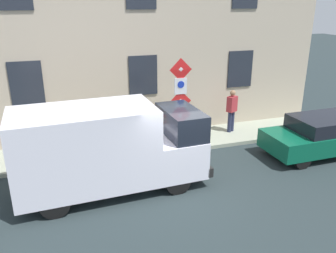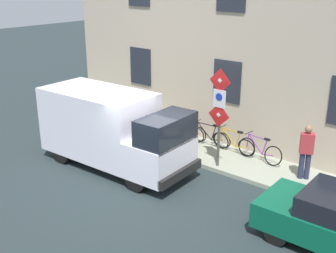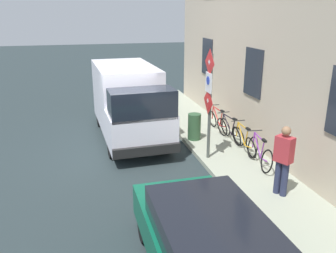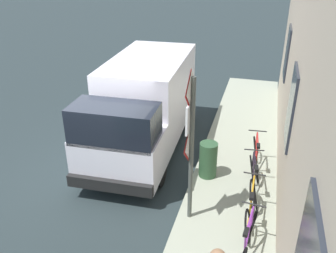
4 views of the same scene
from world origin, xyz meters
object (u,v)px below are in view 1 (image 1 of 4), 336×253
at_px(parked_hatchback, 322,134).
at_px(litter_bin, 135,140).
at_px(bicycle_orange, 165,127).
at_px(bicycle_black, 139,130).
at_px(bicycle_red, 113,133).
at_px(sign_post_stacked, 180,94).
at_px(delivery_van, 108,147).
at_px(bicycle_purple, 189,124).
at_px(pedestrian, 232,109).

xyz_separation_m(parked_hatchback, litter_bin, (1.90, 6.33, -0.14)).
relative_size(bicycle_orange, bicycle_black, 1.00).
xyz_separation_m(parked_hatchback, bicycle_red, (3.02, 6.91, -0.22)).
distance_m(sign_post_stacked, delivery_van, 3.53).
distance_m(bicycle_red, litter_bin, 1.27).
bearing_deg(bicycle_red, bicycle_black, 175.24).
distance_m(sign_post_stacked, litter_bin, 2.26).
height_order(delivery_van, bicycle_purple, delivery_van).
bearing_deg(pedestrian, bicycle_orange, -123.48).
xyz_separation_m(bicycle_black, litter_bin, (-1.12, 0.44, 0.08)).
bearing_deg(bicycle_purple, litter_bin, 30.74).
relative_size(bicycle_purple, bicycle_black, 1.00).
distance_m(delivery_van, bicycle_orange, 4.24).
relative_size(parked_hatchback, bicycle_red, 2.34).
bearing_deg(bicycle_red, sign_post_stacked, 145.31).
relative_size(bicycle_red, pedestrian, 1.00).
bearing_deg(litter_bin, bicycle_orange, -52.35).
height_order(delivery_van, bicycle_orange, delivery_van).
relative_size(sign_post_stacked, bicycle_orange, 1.82).
relative_size(bicycle_purple, bicycle_red, 1.00).
bearing_deg(bicycle_orange, delivery_van, 50.68).
bearing_deg(pedestrian, bicycle_purple, -127.72).
bearing_deg(bicycle_black, delivery_van, 54.89).
distance_m(parked_hatchback, bicycle_red, 7.55).
relative_size(sign_post_stacked, bicycle_black, 1.82).
height_order(parked_hatchback, bicycle_purple, parked_hatchback).
bearing_deg(parked_hatchback, bicycle_black, -27.63).
bearing_deg(bicycle_red, delivery_van, 73.78).
bearing_deg(parked_hatchback, bicycle_purple, -38.63).
xyz_separation_m(sign_post_stacked, pedestrian, (0.93, -2.54, -1.09)).
xyz_separation_m(bicycle_black, pedestrian, (-0.34, -3.73, 0.56)).
height_order(bicycle_purple, litter_bin, litter_bin).
height_order(delivery_van, bicycle_red, delivery_van).
distance_m(delivery_van, pedestrian, 6.10).
distance_m(bicycle_orange, litter_bin, 1.84).
bearing_deg(litter_bin, parked_hatchback, -106.71).
bearing_deg(litter_bin, pedestrian, -79.31).
distance_m(delivery_van, bicycle_red, 3.35).
relative_size(delivery_van, bicycle_purple, 3.14).
relative_size(delivery_van, litter_bin, 6.00).
bearing_deg(bicycle_purple, parked_hatchback, 148.13).
distance_m(bicycle_red, pedestrian, 4.80).
height_order(delivery_van, litter_bin, delivery_van).
xyz_separation_m(sign_post_stacked, bicycle_purple, (1.27, -0.86, -1.64)).
height_order(sign_post_stacked, bicycle_orange, sign_post_stacked).
xyz_separation_m(delivery_van, litter_bin, (2.05, -1.23, -0.74)).
height_order(bicycle_black, bicycle_red, same).
bearing_deg(pedestrian, bicycle_red, -120.43).
distance_m(delivery_van, bicycle_black, 3.68).
bearing_deg(delivery_van, litter_bin, 56.88).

